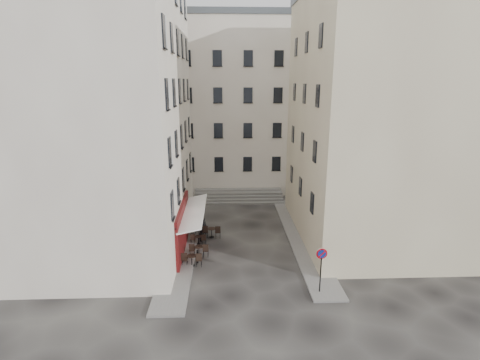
{
  "coord_description": "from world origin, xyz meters",
  "views": [
    {
      "loc": [
        -1.3,
        -24.05,
        11.95
      ],
      "look_at": [
        -0.19,
        4.0,
        4.44
      ],
      "focal_mm": 28.0,
      "sensor_mm": 36.0,
      "label": 1
    }
  ],
  "objects_px": {
    "bistro_table_b": "(199,250)",
    "pedestrian": "(203,227)",
    "bistro_table_a": "(192,259)",
    "no_parking_sign": "(321,262)"
  },
  "relations": [
    {
      "from": "no_parking_sign",
      "to": "bistro_table_a",
      "type": "height_order",
      "value": "no_parking_sign"
    },
    {
      "from": "pedestrian",
      "to": "no_parking_sign",
      "type": "bearing_deg",
      "value": 113.1
    },
    {
      "from": "bistro_table_b",
      "to": "pedestrian",
      "type": "relative_size",
      "value": 0.85
    },
    {
      "from": "no_parking_sign",
      "to": "pedestrian",
      "type": "distance_m",
      "value": 11.12
    },
    {
      "from": "bistro_table_b",
      "to": "pedestrian",
      "type": "distance_m",
      "value": 3.43
    },
    {
      "from": "no_parking_sign",
      "to": "bistro_table_b",
      "type": "bearing_deg",
      "value": 142.78
    },
    {
      "from": "bistro_table_b",
      "to": "pedestrian",
      "type": "bearing_deg",
      "value": 88.22
    },
    {
      "from": "bistro_table_b",
      "to": "pedestrian",
      "type": "xyz_separation_m",
      "value": [
        0.11,
        3.41,
        0.31
      ]
    },
    {
      "from": "bistro_table_b",
      "to": "bistro_table_a",
      "type": "bearing_deg",
      "value": -105.28
    },
    {
      "from": "bistro_table_a",
      "to": "bistro_table_b",
      "type": "relative_size",
      "value": 1.01
    }
  ]
}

